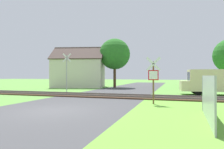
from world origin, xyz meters
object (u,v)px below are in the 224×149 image
object	(u,v)px
crossing_sign_far	(67,70)
tree_center	(115,54)
stop_sign_near	(153,77)
mail_truck	(212,81)
house	(79,72)
fence_panel	(207,98)

from	to	relation	value
crossing_sign_far	tree_center	bearing A→B (deg)	63.69
stop_sign_near	mail_truck	distance (m)	8.49
tree_center	mail_truck	bearing A→B (deg)	-35.61
stop_sign_near	tree_center	xyz separation A→B (m)	(-7.03, 15.44, 3.19)
stop_sign_near	tree_center	world-z (taller)	tree_center
stop_sign_near	crossing_sign_far	xyz separation A→B (m)	(-8.99, 5.40, 0.63)
tree_center	house	bearing A→B (deg)	-171.70
crossing_sign_far	house	size ratio (longest dim) A/B	0.46
crossing_sign_far	house	world-z (taller)	house
mail_truck	fence_panel	size ratio (longest dim) A/B	1.12
crossing_sign_far	fence_panel	distance (m)	14.73
house	fence_panel	size ratio (longest dim) A/B	1.89
stop_sign_near	mail_truck	size ratio (longest dim) A/B	0.56
crossing_sign_far	fence_panel	bearing A→B (deg)	-54.33
stop_sign_near	mail_truck	world-z (taller)	stop_sign_near
crossing_sign_far	fence_panel	xyz separation A→B (m)	(11.38, -9.25, -1.40)
stop_sign_near	mail_truck	xyz separation A→B (m)	(4.33, 7.30, -0.38)
stop_sign_near	tree_center	distance (m)	17.26
mail_truck	fence_panel	world-z (taller)	mail_truck
fence_panel	tree_center	bearing A→B (deg)	29.02
stop_sign_near	house	size ratio (longest dim) A/B	0.33
mail_truck	fence_panel	distance (m)	11.32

